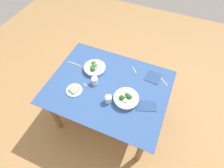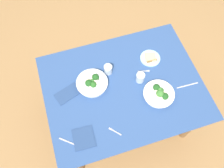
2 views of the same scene
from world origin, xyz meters
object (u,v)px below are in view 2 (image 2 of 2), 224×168
at_px(water_glass_side, 108,69).
at_px(napkin_folded_upper, 68,94).
at_px(broccoli_bowl_near, 159,94).
at_px(table_knife_right, 187,85).
at_px(bread_side_plate, 150,58).
at_px(fork_by_near_bowl, 114,131).
at_px(water_glass_center, 140,78).
at_px(table_knife_left, 70,143).
at_px(fork_by_far_bowl, 144,71).
at_px(napkin_folded_lower, 84,138).
at_px(broccoli_bowl_far, 92,83).

height_order(water_glass_side, napkin_folded_upper, water_glass_side).
bearing_deg(broccoli_bowl_near, table_knife_right, 2.56).
height_order(bread_side_plate, fork_by_near_bowl, bread_side_plate).
bearing_deg(broccoli_bowl_near, water_glass_center, 117.52).
xyz_separation_m(fork_by_near_bowl, table_knife_right, (0.73, 0.19, -0.00)).
bearing_deg(bread_side_plate, water_glass_center, -133.27).
relative_size(water_glass_center, table_knife_left, 0.48).
height_order(bread_side_plate, table_knife_right, bread_side_plate).
height_order(table_knife_right, napkin_folded_upper, napkin_folded_upper).
distance_m(water_glass_side, napkin_folded_upper, 0.40).
xyz_separation_m(water_glass_center, fork_by_far_bowl, (0.07, 0.07, -0.04)).
bearing_deg(napkin_folded_upper, fork_by_far_bowl, 0.83).
bearing_deg(table_knife_right, water_glass_center, -22.88).
relative_size(table_knife_right, napkin_folded_upper, 0.92).
distance_m(water_glass_center, napkin_folded_upper, 0.63).
relative_size(broccoli_bowl_near, fork_by_far_bowl, 2.50).
height_order(table_knife_left, napkin_folded_lower, napkin_folded_lower).
relative_size(water_glass_side, table_knife_right, 0.46).
bearing_deg(napkin_folded_lower, water_glass_side, 55.10).
relative_size(bread_side_plate, fork_by_near_bowl, 2.04).
height_order(napkin_folded_upper, napkin_folded_lower, same).
xyz_separation_m(bread_side_plate, water_glass_side, (-0.41, -0.02, 0.03)).
height_order(fork_by_far_bowl, napkin_folded_upper, napkin_folded_upper).
relative_size(broccoli_bowl_far, fork_by_near_bowl, 3.00).
bearing_deg(water_glass_side, napkin_folded_lower, -124.90).
height_order(fork_by_near_bowl, table_knife_right, same).
xyz_separation_m(broccoli_bowl_near, fork_by_near_bowl, (-0.45, -0.18, -0.03)).
bearing_deg(water_glass_center, bread_side_plate, 46.73).
xyz_separation_m(table_knife_left, napkin_folded_upper, (0.07, 0.41, 0.00)).
relative_size(water_glass_side, fork_by_far_bowl, 0.86).
bearing_deg(broccoli_bowl_near, broccoli_bowl_far, 152.36).
bearing_deg(table_knife_left, table_knife_right, 48.76).
distance_m(broccoli_bowl_near, fork_by_far_bowl, 0.26).
xyz_separation_m(bread_side_plate, fork_by_near_bowl, (-0.52, -0.55, -0.01)).
bearing_deg(table_knife_left, fork_by_near_bowl, 36.61).
xyz_separation_m(fork_by_far_bowl, napkin_folded_lower, (-0.67, -0.42, 0.00)).
distance_m(broccoli_bowl_far, fork_by_far_bowl, 0.48).
bearing_deg(bread_side_plate, fork_by_near_bowl, -133.49).
bearing_deg(napkin_folded_lower, broccoli_bowl_far, 66.06).
relative_size(water_glass_center, fork_by_far_bowl, 0.85).
height_order(broccoli_bowl_near, water_glass_side, broccoli_bowl_near).
height_order(broccoli_bowl_far, bread_side_plate, broccoli_bowl_far).
distance_m(fork_by_near_bowl, napkin_folded_lower, 0.24).
xyz_separation_m(table_knife_left, table_knife_right, (1.08, 0.18, 0.00)).
xyz_separation_m(water_glass_side, fork_by_near_bowl, (-0.11, -0.53, -0.04)).
bearing_deg(water_glass_side, napkin_folded_upper, -165.56).
xyz_separation_m(water_glass_center, table_knife_right, (0.37, -0.17, -0.04)).
distance_m(water_glass_center, table_knife_left, 0.79).
relative_size(bread_side_plate, water_glass_side, 2.06).
bearing_deg(broccoli_bowl_near, fork_by_far_bowl, 96.07).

